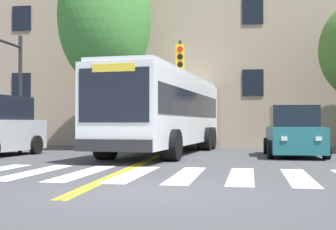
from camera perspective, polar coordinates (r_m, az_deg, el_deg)
The scene contains 11 objects.
ground_plane at distance 8.72m, azimuth -2.94°, elevation -9.31°, with size 120.00×120.00×0.00m, color #424244.
crosswalk at distance 11.52m, azimuth -1.01°, elevation -7.26°, with size 12.55×4.33×0.01m.
lane_line_yellow_inner at distance 25.51m, azimuth 1.20°, elevation -3.82°, with size 0.12×36.00×0.01m, color gold.
lane_line_yellow_outer at distance 25.50m, azimuth 1.56°, elevation -3.82°, with size 0.12×36.00×0.01m, color gold.
city_bus at distance 19.33m, azimuth -0.25°, elevation 0.54°, with size 3.92×12.01×3.26m.
car_teal_far_lane at distance 18.36m, azimuth 15.10°, elevation -2.20°, with size 2.18×4.33×1.92m.
car_tan_behind_bus at distance 28.45m, azimuth 1.68°, elevation -1.90°, with size 2.25×4.62×1.79m.
traffic_light_far_corner at distance 20.05m, azimuth -19.00°, elevation 4.88°, with size 0.35×2.77×5.01m.
traffic_light_overhead at distance 20.00m, azimuth 1.46°, elevation 4.73°, with size 0.60×3.27×4.83m.
street_tree_curbside_small at distance 22.71m, azimuth -7.67°, elevation 11.49°, with size 5.96×6.11×9.53m.
building_facade at distance 29.53m, azimuth -2.81°, elevation 9.80°, with size 32.19×7.21×13.57m.
Camera 1 is at (1.58, -8.48, 1.26)m, focal length 50.00 mm.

